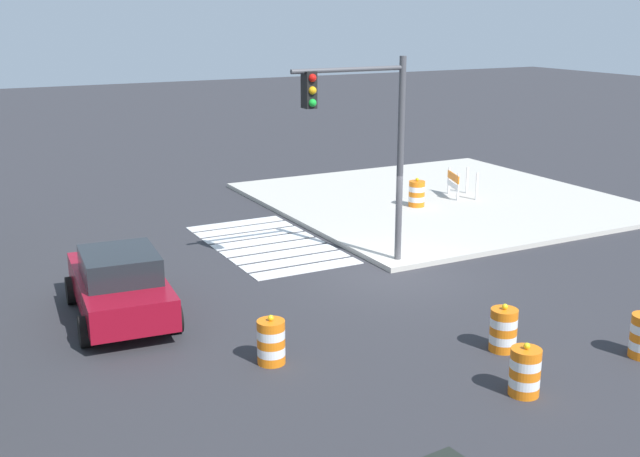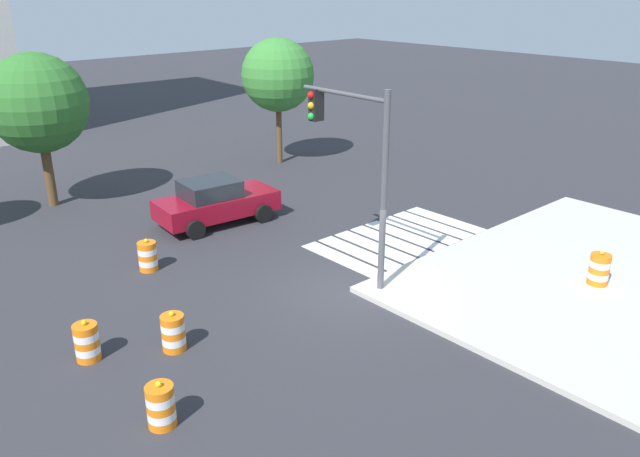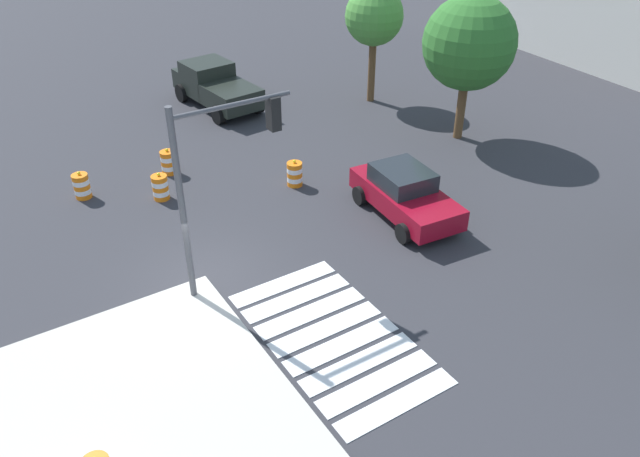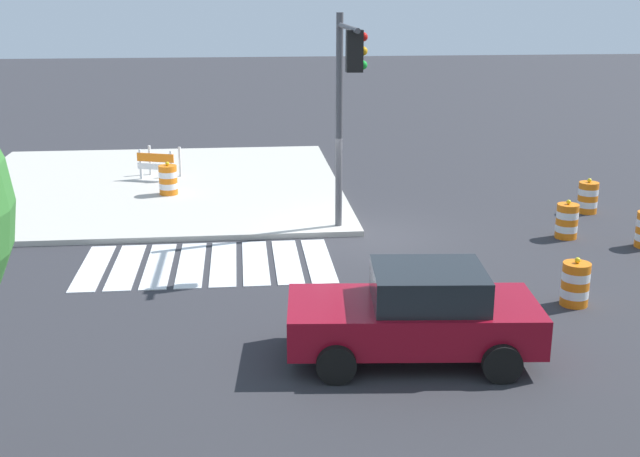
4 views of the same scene
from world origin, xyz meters
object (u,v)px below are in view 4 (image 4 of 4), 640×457
object	(u,v)px
construction_barricade	(158,162)
traffic_barrel_crosswalk_end	(567,221)
sports_car	(416,314)
traffic_barrel_median_far	(588,197)
traffic_light_pole	(346,89)
traffic_barrel_on_sidewalk	(168,180)
traffic_barrel_near_corner	(575,284)

from	to	relation	value
construction_barricade	traffic_barrel_crosswalk_end	bearing A→B (deg)	146.65
sports_car	traffic_barrel_median_far	world-z (taller)	sports_car
traffic_barrel_crosswalk_end	traffic_light_pole	size ratio (longest dim) A/B	0.19
traffic_barrel_on_sidewalk	traffic_light_pole	world-z (taller)	traffic_light_pole
traffic_barrel_on_sidewalk	traffic_barrel_near_corner	bearing A→B (deg)	132.83
traffic_barrel_on_sidewalk	traffic_barrel_median_far	bearing A→B (deg)	166.81
traffic_barrel_median_far	traffic_barrel_on_sidewalk	world-z (taller)	traffic_barrel_on_sidewalk
traffic_barrel_crosswalk_end	traffic_barrel_median_far	bearing A→B (deg)	-124.39
construction_barricade	traffic_barrel_median_far	bearing A→B (deg)	158.45
traffic_barrel_crosswalk_end	traffic_light_pole	bearing A→B (deg)	-0.85
traffic_barrel_near_corner	traffic_barrel_on_sidewalk	world-z (taller)	traffic_barrel_on_sidewalk
traffic_barrel_near_corner	traffic_light_pole	distance (m)	7.06
traffic_barrel_on_sidewalk	construction_barricade	bearing A→B (deg)	-76.73
sports_car	traffic_barrel_on_sidewalk	size ratio (longest dim) A/B	4.36
construction_barricade	traffic_barrel_near_corner	bearing A→B (deg)	128.68
sports_car	construction_barricade	xyz separation A→B (m)	(5.67, -13.81, -0.09)
traffic_barrel_crosswalk_end	construction_barricade	size ratio (longest dim) A/B	0.72
traffic_light_pole	sports_car	bearing A→B (deg)	93.27
traffic_barrel_near_corner	traffic_barrel_median_far	world-z (taller)	same
traffic_barrel_near_corner	traffic_light_pole	size ratio (longest dim) A/B	0.19
traffic_barrel_near_corner	traffic_barrel_on_sidewalk	bearing A→B (deg)	-47.17
traffic_barrel_median_far	construction_barricade	xyz separation A→B (m)	(12.66, -5.00, 0.27)
sports_car	traffic_light_pole	distance (m)	7.30
traffic_barrel_near_corner	construction_barricade	bearing A→B (deg)	-51.32
traffic_barrel_crosswalk_end	traffic_barrel_median_far	xyz separation A→B (m)	(-1.57, -2.30, 0.00)
traffic_barrel_crosswalk_end	construction_barricade	world-z (taller)	construction_barricade
sports_car	traffic_barrel_near_corner	size ratio (longest dim) A/B	4.36
sports_car	construction_barricade	bearing A→B (deg)	-67.68
traffic_barrel_crosswalk_end	traffic_light_pole	xyz separation A→B (m)	(5.80, -0.09, 3.46)
traffic_barrel_crosswalk_end	traffic_barrel_on_sidewalk	xyz separation A→B (m)	(10.58, -5.15, 0.15)
sports_car	traffic_barrel_near_corner	xyz separation A→B (m)	(-3.75, -2.04, -0.36)
sports_car	traffic_barrel_near_corner	distance (m)	4.29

